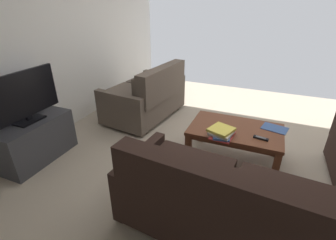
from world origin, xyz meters
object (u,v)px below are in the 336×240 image
(tv_stand, at_px, (35,140))
(book_stack, at_px, (222,132))
(tv_remote, at_px, (261,138))
(loose_magazine, at_px, (275,128))
(flat_tv, at_px, (23,97))
(coffee_table, at_px, (235,133))
(loveseat_near, at_px, (147,96))
(sofa_main, at_px, (225,205))

(tv_stand, bearing_deg, book_stack, -162.81)
(book_stack, xyz_separation_m, tv_remote, (-0.41, -0.11, -0.04))
(book_stack, distance_m, loose_magazine, 0.69)
(book_stack, bearing_deg, flat_tv, 17.19)
(flat_tv, xyz_separation_m, book_stack, (-2.13, -0.66, -0.34))
(coffee_table, distance_m, flat_tv, 2.47)
(tv_stand, bearing_deg, tv_remote, -163.22)
(tv_remote, xyz_separation_m, loose_magazine, (-0.14, -0.32, -0.01))
(book_stack, bearing_deg, tv_remote, -165.38)
(tv_stand, xyz_separation_m, book_stack, (-2.13, -0.66, 0.23))
(flat_tv, bearing_deg, loveseat_near, -113.98)
(tv_remote, bearing_deg, flat_tv, 16.78)
(book_stack, relative_size, loose_magazine, 1.15)
(tv_stand, bearing_deg, sofa_main, 173.86)
(sofa_main, relative_size, loveseat_near, 1.26)
(loveseat_near, bearing_deg, coffee_table, 155.28)
(coffee_table, relative_size, flat_tv, 1.18)
(loveseat_near, xyz_separation_m, tv_stand, (0.72, 1.62, -0.11))
(coffee_table, height_order, tv_remote, tv_remote)
(sofa_main, distance_m, loose_magazine, 1.38)
(flat_tv, bearing_deg, tv_remote, -163.22)
(tv_stand, distance_m, loose_magazine, 2.89)
(sofa_main, height_order, coffee_table, sofa_main)
(sofa_main, bearing_deg, book_stack, -76.12)
(tv_stand, bearing_deg, loose_magazine, -158.00)
(coffee_table, xyz_separation_m, tv_stand, (2.25, 0.91, -0.11))
(loose_magazine, bearing_deg, tv_remote, -10.04)
(loveseat_near, height_order, coffee_table, loveseat_near)
(sofa_main, xyz_separation_m, loose_magazine, (-0.32, -1.34, 0.09))
(coffee_table, bearing_deg, loveseat_near, -24.72)
(loveseat_near, relative_size, coffee_table, 1.38)
(loveseat_near, distance_m, tv_remote, 2.01)
(tv_stand, distance_m, book_stack, 2.24)
(flat_tv, xyz_separation_m, tv_remote, (-2.54, -0.77, -0.38))
(sofa_main, distance_m, tv_remote, 1.04)
(coffee_table, bearing_deg, sofa_main, 95.16)
(loveseat_near, height_order, tv_remote, loveseat_near)
(tv_stand, xyz_separation_m, flat_tv, (-0.00, -0.00, 0.57))
(loveseat_near, xyz_separation_m, coffee_table, (-1.53, 0.71, -0.00))
(book_stack, bearing_deg, loveseat_near, -34.21)
(sofa_main, distance_m, book_stack, 0.95)
(sofa_main, relative_size, flat_tv, 2.05)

